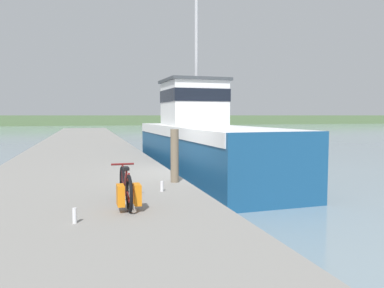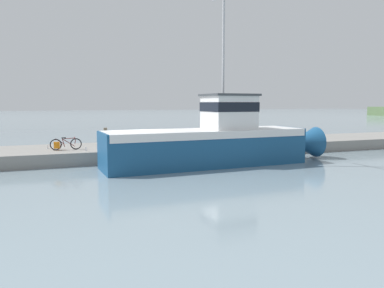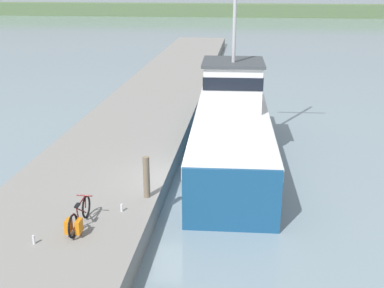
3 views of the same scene
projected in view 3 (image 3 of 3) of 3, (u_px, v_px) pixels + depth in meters
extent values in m
plane|color=gray|center=(189.00, 200.00, 16.25)|extent=(320.00, 320.00, 0.00)
cube|color=gray|center=(92.00, 185.00, 16.49)|extent=(5.16, 80.00, 0.74)
cube|color=navy|center=(231.00, 140.00, 19.12)|extent=(3.28, 11.29, 1.97)
cone|color=navy|center=(231.00, 100.00, 25.34)|extent=(1.95, 2.08, 1.87)
cube|color=white|center=(232.00, 121.00, 18.86)|extent=(3.33, 11.07, 0.39)
cube|color=white|center=(233.00, 86.00, 19.82)|extent=(2.39, 2.53, 1.82)
cube|color=black|center=(233.00, 78.00, 19.72)|extent=(2.43, 2.58, 0.51)
cube|color=#3D4247|center=(233.00, 62.00, 19.50)|extent=(2.58, 2.73, 0.12)
torus|color=black|center=(73.00, 226.00, 12.35)|extent=(0.06, 0.65, 0.64)
torus|color=black|center=(86.00, 207.00, 13.38)|extent=(0.06, 0.65, 0.64)
cylinder|color=maroon|center=(75.00, 225.00, 12.54)|extent=(0.04, 0.37, 0.18)
cylinder|color=maroon|center=(78.00, 215.00, 12.70)|extent=(0.04, 0.15, 0.49)
cylinder|color=maroon|center=(75.00, 216.00, 12.51)|extent=(0.04, 0.49, 0.37)
cylinder|color=maroon|center=(81.00, 210.00, 12.97)|extent=(0.04, 0.70, 0.50)
cylinder|color=maroon|center=(81.00, 201.00, 12.94)|extent=(0.04, 0.57, 0.05)
cylinder|color=maroon|center=(85.00, 202.00, 13.29)|extent=(0.04, 0.10, 0.33)
cylinder|color=maroon|center=(84.00, 196.00, 13.19)|extent=(0.44, 0.04, 0.04)
cube|color=black|center=(77.00, 205.00, 12.64)|extent=(0.10, 0.24, 0.05)
cube|color=orange|center=(68.00, 226.00, 12.42)|extent=(0.12, 0.32, 0.35)
cube|color=orange|center=(79.00, 226.00, 12.39)|extent=(0.12, 0.32, 0.35)
cylinder|color=#756651|center=(146.00, 177.00, 14.52)|extent=(0.20, 0.20, 1.31)
cylinder|color=silver|center=(34.00, 240.00, 12.09)|extent=(0.07, 0.07, 0.24)
cylinder|color=silver|center=(122.00, 208.00, 13.78)|extent=(0.07, 0.07, 0.23)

